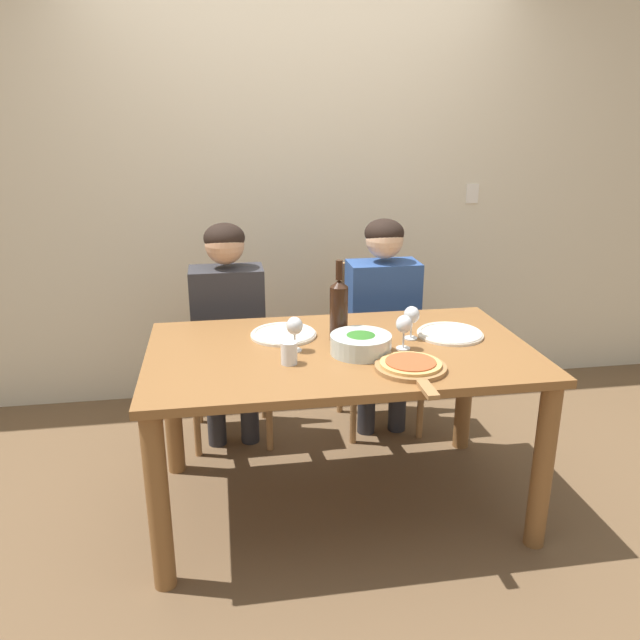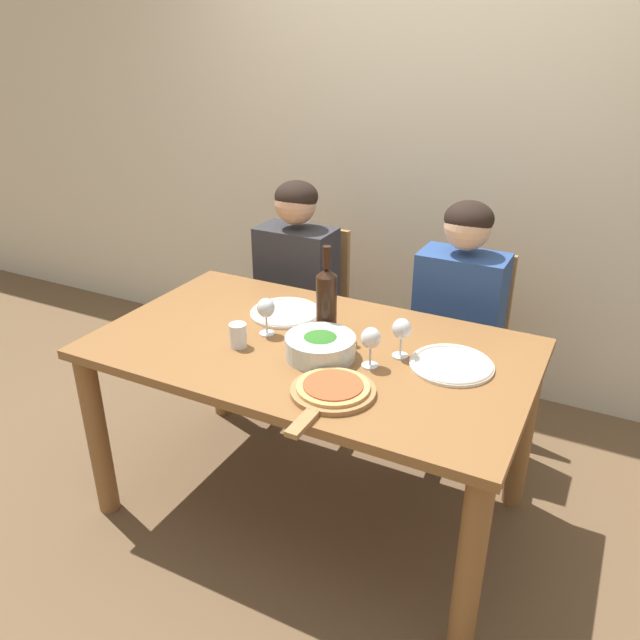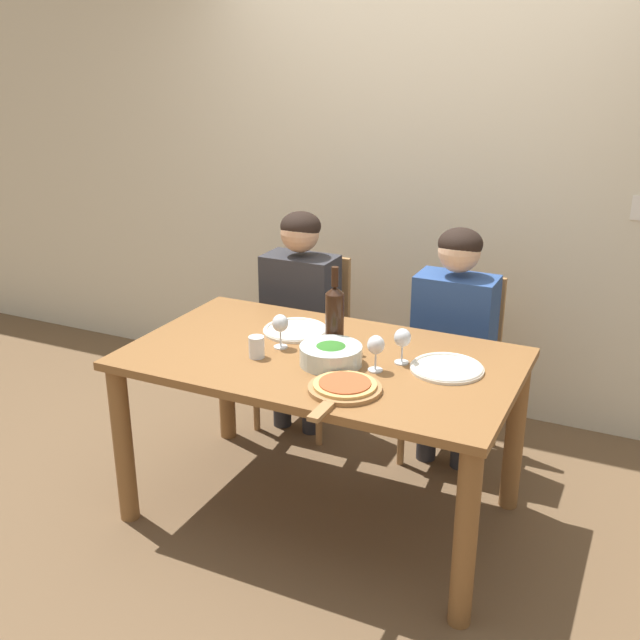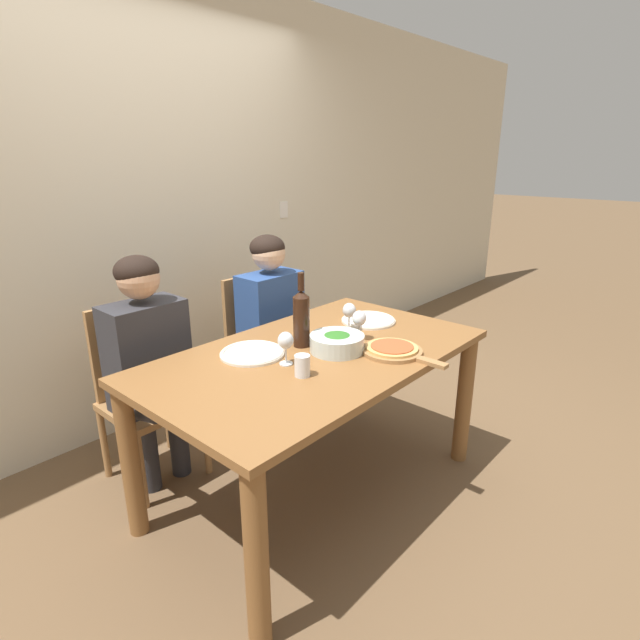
% 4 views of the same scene
% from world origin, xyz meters
% --- Properties ---
extents(ground_plane, '(40.00, 40.00, 0.00)m').
position_xyz_m(ground_plane, '(0.00, 0.00, 0.00)').
color(ground_plane, brown).
extents(back_wall, '(10.00, 0.06, 2.70)m').
position_xyz_m(back_wall, '(0.00, 1.35, 1.35)').
color(back_wall, beige).
rests_on(back_wall, ground).
extents(dining_table, '(1.64, 0.95, 0.77)m').
position_xyz_m(dining_table, '(0.00, 0.00, 0.65)').
color(dining_table, brown).
rests_on(dining_table, ground).
extents(chair_left, '(0.42, 0.42, 0.93)m').
position_xyz_m(chair_left, '(-0.46, 0.81, 0.49)').
color(chair_left, '#9E7042').
rests_on(chair_left, ground).
extents(chair_right, '(0.42, 0.42, 0.93)m').
position_xyz_m(chair_right, '(0.37, 0.81, 0.49)').
color(chair_right, '#9E7042').
rests_on(chair_right, ground).
extents(person_woman, '(0.47, 0.51, 1.20)m').
position_xyz_m(person_woman, '(-0.46, 0.70, 0.72)').
color(person_woman, '#28282D').
rests_on(person_woman, ground).
extents(person_man, '(0.47, 0.51, 1.20)m').
position_xyz_m(person_man, '(0.37, 0.70, 0.72)').
color(person_man, '#28282D').
rests_on(person_man, ground).
extents(wine_bottle, '(0.08, 0.08, 0.36)m').
position_xyz_m(wine_bottle, '(0.01, 0.10, 0.92)').
color(wine_bottle, black).
rests_on(wine_bottle, dining_table).
extents(broccoli_bowl, '(0.26, 0.26, 0.09)m').
position_xyz_m(broccoli_bowl, '(0.07, -0.07, 0.81)').
color(broccoli_bowl, silver).
rests_on(broccoli_bowl, dining_table).
extents(dinner_plate_left, '(0.30, 0.30, 0.02)m').
position_xyz_m(dinner_plate_left, '(-0.22, 0.19, 0.78)').
color(dinner_plate_left, silver).
rests_on(dinner_plate_left, dining_table).
extents(dinner_plate_right, '(0.30, 0.30, 0.02)m').
position_xyz_m(dinner_plate_right, '(0.52, 0.08, 0.78)').
color(dinner_plate_right, silver).
rests_on(dinner_plate_right, dining_table).
extents(pizza_on_board, '(0.28, 0.42, 0.04)m').
position_xyz_m(pizza_on_board, '(0.23, -0.28, 0.79)').
color(pizza_on_board, '#9E7042').
rests_on(pizza_on_board, dining_table).
extents(wine_glass_left, '(0.07, 0.07, 0.15)m').
position_xyz_m(wine_glass_left, '(-0.20, 0.00, 0.88)').
color(wine_glass_left, silver).
rests_on(wine_glass_left, dining_table).
extents(wine_glass_right, '(0.07, 0.07, 0.15)m').
position_xyz_m(wine_glass_right, '(0.33, 0.07, 0.88)').
color(wine_glass_right, silver).
rests_on(wine_glass_right, dining_table).
extents(wine_glass_centre, '(0.07, 0.07, 0.15)m').
position_xyz_m(wine_glass_centre, '(0.26, -0.05, 0.88)').
color(wine_glass_centre, silver).
rests_on(wine_glass_centre, dining_table).
extents(water_tumbler, '(0.07, 0.07, 0.09)m').
position_xyz_m(water_tumbler, '(-0.24, -0.14, 0.82)').
color(water_tumbler, silver).
rests_on(water_tumbler, dining_table).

